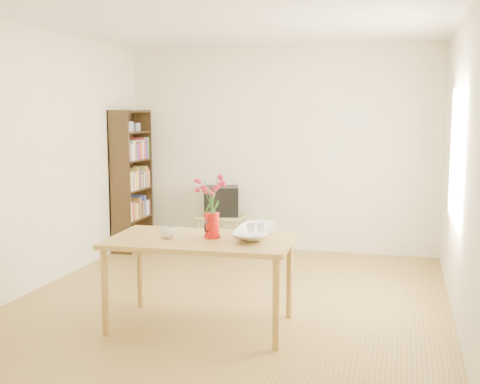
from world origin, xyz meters
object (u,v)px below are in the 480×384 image
(mug, at_px, (167,233))
(television, at_px, (222,200))
(table, at_px, (201,247))
(pitcher, at_px, (212,226))
(bowl, at_px, (255,210))

(mug, bearing_deg, television, -120.92)
(table, distance_m, pitcher, 0.20)
(table, bearing_deg, television, 100.75)
(bowl, bearing_deg, mug, -160.28)
(table, height_order, bowl, bowl)
(pitcher, xyz_separation_m, mug, (-0.35, -0.11, -0.05))
(bowl, height_order, television, bowl)
(table, relative_size, television, 2.96)
(pitcher, bearing_deg, bowl, 32.79)
(table, distance_m, television, 2.80)
(pitcher, bearing_deg, mug, -152.11)
(pitcher, height_order, mug, pitcher)
(pitcher, xyz_separation_m, television, (-0.73, 2.68, -0.20))
(table, distance_m, bowl, 0.54)
(mug, distance_m, television, 2.82)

